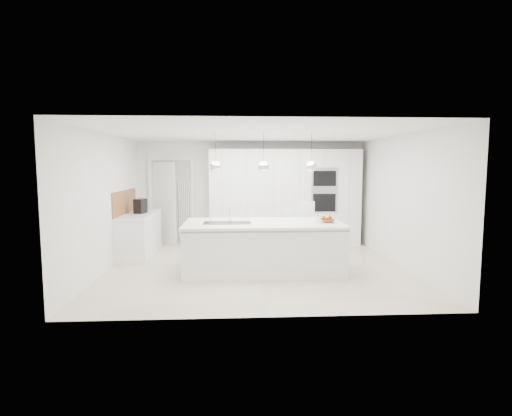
{
  "coord_description": "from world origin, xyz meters",
  "views": [
    {
      "loc": [
        -0.42,
        -7.36,
        1.91
      ],
      "look_at": [
        0.0,
        0.3,
        1.1
      ],
      "focal_mm": 28.0,
      "sensor_mm": 36.0,
      "label": 1
    }
  ],
  "objects": [
    {
      "name": "bar_stool_left",
      "position": [
        0.74,
        0.69,
        0.51
      ],
      "size": [
        0.34,
        0.47,
        1.02
      ],
      "primitive_type": null,
      "rotation": [
        0.0,
        0.0,
        0.02
      ],
      "color": "white",
      "rests_on": "floor"
    },
    {
      "name": "tall_cabinets",
      "position": [
        0.8,
        2.2,
        1.15
      ],
      "size": [
        3.6,
        0.6,
        2.3
      ],
      "primitive_type": "cube",
      "color": "white",
      "rests_on": "floor"
    },
    {
      "name": "island_worktop",
      "position": [
        0.1,
        -0.25,
        0.88
      ],
      "size": [
        2.84,
        1.4,
        0.04
      ],
      "primitive_type": "cube",
      "color": "white",
      "rests_on": "island_base"
    },
    {
      "name": "fruit_bowl",
      "position": [
        1.25,
        -0.35,
        0.93
      ],
      "size": [
        0.28,
        0.28,
        0.07
      ],
      "primitive_type": "imported",
      "rotation": [
        0.0,
        0.0,
        0.06
      ],
      "color": "#985A33",
      "rests_on": "island_worktop"
    },
    {
      "name": "hallway_door",
      "position": [
        -2.2,
        2.42,
        1.0
      ],
      "size": [
        0.76,
        0.38,
        2.0
      ],
      "primitive_type": "cube",
      "rotation": [
        0.0,
        0.0,
        -0.44
      ],
      "color": "white",
      "rests_on": "floor"
    },
    {
      "name": "pendant_left",
      "position": [
        -0.75,
        -0.3,
        1.9
      ],
      "size": [
        0.2,
        0.2,
        0.2
      ],
      "primitive_type": "sphere",
      "color": "white",
      "rests_on": "ceiling"
    },
    {
      "name": "espresso_machine",
      "position": [
        -2.43,
        1.27,
        1.06
      ],
      "size": [
        0.25,
        0.33,
        0.31
      ],
      "primitive_type": "cube",
      "rotation": [
        0.0,
        0.0,
        -0.26
      ],
      "color": "black",
      "rests_on": "left_worktop"
    },
    {
      "name": "ceiling",
      "position": [
        0.0,
        0.0,
        2.5
      ],
      "size": [
        5.5,
        5.5,
        0.0
      ],
      "primitive_type": "plane",
      "rotation": [
        3.14,
        0.0,
        0.0
      ],
      "color": "white",
      "rests_on": "wall_back"
    },
    {
      "name": "floor",
      "position": [
        0.0,
        0.0,
        0.0
      ],
      "size": [
        5.5,
        5.5,
        0.0
      ],
      "primitive_type": "plane",
      "color": "beige",
      "rests_on": "ground"
    },
    {
      "name": "apple_a",
      "position": [
        1.19,
        -0.34,
        0.97
      ],
      "size": [
        0.09,
        0.09,
        0.09
      ],
      "primitive_type": "sphere",
      "color": "#9F2909",
      "rests_on": "fruit_bowl"
    },
    {
      "name": "apple_extra_3",
      "position": [
        1.2,
        -0.32,
        0.96
      ],
      "size": [
        0.07,
        0.07,
        0.07
      ],
      "primitive_type": "sphere",
      "color": "#9F2909",
      "rests_on": "fruit_bowl"
    },
    {
      "name": "left_base_cabinets",
      "position": [
        -2.45,
        1.2,
        0.43
      ],
      "size": [
        0.6,
        1.8,
        0.86
      ],
      "primitive_type": "cube",
      "color": "white",
      "rests_on": "floor"
    },
    {
      "name": "left_worktop",
      "position": [
        -2.45,
        1.2,
        0.88
      ],
      "size": [
        0.62,
        1.82,
        0.04
      ],
      "primitive_type": "cube",
      "color": "white",
      "rests_on": "left_base_cabinets"
    },
    {
      "name": "banana_bunch",
      "position": [
        1.23,
        -0.34,
        1.01
      ],
      "size": [
        0.23,
        0.17,
        0.21
      ],
      "primitive_type": "torus",
      "rotation": [
        1.22,
        0.0,
        0.35
      ],
      "color": "yellow",
      "rests_on": "fruit_bowl"
    },
    {
      "name": "apple_c",
      "position": [
        1.3,
        -0.31,
        0.97
      ],
      "size": [
        0.08,
        0.08,
        0.08
      ],
      "primitive_type": "sphere",
      "color": "#9F2909",
      "rests_on": "fruit_bowl"
    },
    {
      "name": "oak_backsplash",
      "position": [
        -2.74,
        1.2,
        1.15
      ],
      "size": [
        0.02,
        1.8,
        0.5
      ],
      "primitive_type": "cube",
      "color": "#985A33",
      "rests_on": "wall_left"
    },
    {
      "name": "oven_stack",
      "position": [
        1.7,
        1.89,
        1.35
      ],
      "size": [
        0.62,
        0.04,
        1.05
      ],
      "primitive_type": null,
      "color": "#A5A5A8",
      "rests_on": "tall_cabinets"
    },
    {
      "name": "island_base",
      "position": [
        0.1,
        -0.3,
        0.43
      ],
      "size": [
        2.8,
        1.2,
        0.86
      ],
      "primitive_type": "cube",
      "color": "white",
      "rests_on": "floor"
    },
    {
      "name": "island_sink",
      "position": [
        -0.55,
        -0.3,
        0.82
      ],
      "size": [
        0.84,
        0.44,
        0.18
      ],
      "primitive_type": null,
      "color": "#3F3F42",
      "rests_on": "island_worktop"
    },
    {
      "name": "wall_back",
      "position": [
        0.0,
        2.5,
        1.25
      ],
      "size": [
        5.5,
        0.0,
        5.5
      ],
      "primitive_type": "plane",
      "rotation": [
        1.57,
        0.0,
        0.0
      ],
      "color": "white",
      "rests_on": "ground"
    },
    {
      "name": "bar_stool_right",
      "position": [
        1.06,
        0.63,
        0.59
      ],
      "size": [
        0.45,
        0.58,
        1.17
      ],
      "primitive_type": null,
      "rotation": [
        0.0,
        0.0,
        0.13
      ],
      "color": "white",
      "rests_on": "floor"
    },
    {
      "name": "island_tap",
      "position": [
        -0.5,
        -0.1,
        1.05
      ],
      "size": [
        0.02,
        0.02,
        0.3
      ],
      "primitive_type": "cylinder",
      "color": "white",
      "rests_on": "island_worktop"
    },
    {
      "name": "pendant_right",
      "position": [
        0.95,
        -0.3,
        1.9
      ],
      "size": [
        0.2,
        0.2,
        0.2
      ],
      "primitive_type": "sphere",
      "color": "white",
      "rests_on": "ceiling"
    },
    {
      "name": "pendant_mid",
      "position": [
        0.1,
        -0.3,
        1.9
      ],
      "size": [
        0.2,
        0.2,
        0.2
      ],
      "primitive_type": "sphere",
      "color": "white",
      "rests_on": "ceiling"
    },
    {
      "name": "doorway_frame",
      "position": [
        -1.95,
        2.47,
        1.02
      ],
      "size": [
        1.11,
        0.08,
        2.13
      ],
      "primitive_type": null,
      "color": "white",
      "rests_on": "floor"
    },
    {
      "name": "apple_b",
      "position": [
        1.27,
        -0.33,
        0.97
      ],
      "size": [
        0.07,
        0.07,
        0.07
      ],
      "primitive_type": "sphere",
      "color": "#9F2909",
      "rests_on": "fruit_bowl"
    },
    {
      "name": "radiator",
      "position": [
        -1.63,
        2.46,
        0.85
      ],
      "size": [
        0.32,
        0.04,
        1.4
      ],
      "primitive_type": null,
      "color": "white",
      "rests_on": "floor"
    },
    {
      "name": "wall_left",
      "position": [
        -2.75,
        0.0,
        1.25
      ],
      "size": [
        0.0,
        5.0,
        5.0
      ],
      "primitive_type": "plane",
      "rotation": [
        1.57,
        0.0,
        1.57
      ],
      "color": "white",
      "rests_on": "ground"
    }
  ]
}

